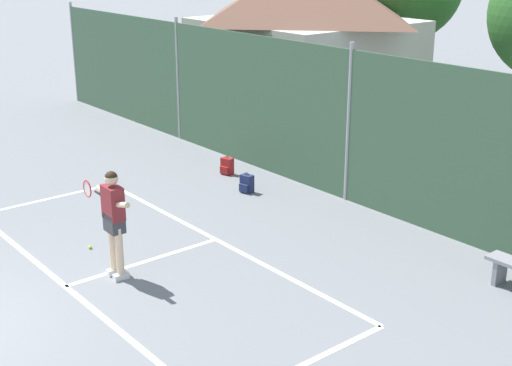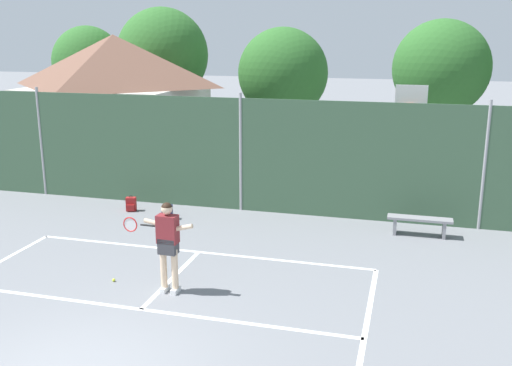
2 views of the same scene
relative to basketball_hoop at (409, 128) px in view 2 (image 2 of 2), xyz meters
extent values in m
cube|color=white|center=(-4.57, -5.30, -2.31)|extent=(8.20, 0.10, 0.01)
cube|color=white|center=(-4.57, -8.32, -2.31)|extent=(8.20, 0.10, 0.01)
cube|color=white|center=(-4.57, -6.84, -2.31)|extent=(0.10, 2.97, 0.01)
cube|color=#38563D|center=(-4.57, -1.80, -0.69)|extent=(26.00, 0.05, 3.24)
cylinder|color=#99999E|center=(-11.07, -1.80, -0.62)|extent=(0.09, 0.09, 3.39)
cylinder|color=#99999E|center=(-4.57, -1.80, -0.62)|extent=(0.09, 0.09, 3.39)
cylinder|color=#99999E|center=(1.93, -1.80, -0.62)|extent=(0.09, 0.09, 3.39)
cylinder|color=#9E9EA3|center=(0.00, 0.06, -0.79)|extent=(0.12, 0.12, 3.05)
cube|color=white|center=(0.00, -0.04, 0.94)|extent=(0.90, 0.06, 0.60)
torus|color=#D85919|center=(0.00, -0.31, 0.72)|extent=(0.48, 0.48, 0.02)
cube|color=beige|center=(-10.95, 2.90, -0.79)|extent=(5.74, 5.43, 3.03)
pyramid|color=brown|center=(-10.95, 2.90, 1.67)|extent=(6.19, 5.86, 1.90)
cylinder|color=brown|center=(-15.01, 7.81, -1.23)|extent=(0.36, 0.36, 2.15)
ellipsoid|color=#2D6628|center=(-15.01, 7.81, 1.30)|extent=(3.43, 3.08, 3.43)
cylinder|color=brown|center=(-11.16, 7.81, -1.20)|extent=(0.36, 0.36, 2.23)
ellipsoid|color=#2D6628|center=(-11.16, 7.81, 1.71)|extent=(4.22, 3.79, 4.22)
cylinder|color=brown|center=(-5.51, 7.81, -1.51)|extent=(0.36, 0.36, 1.61)
ellipsoid|color=#2D6628|center=(-5.51, 7.81, 0.97)|extent=(3.93, 3.54, 3.93)
cylinder|color=brown|center=(1.06, 7.81, -1.34)|extent=(0.36, 0.36, 1.93)
ellipsoid|color=#2D6628|center=(1.06, 7.81, 1.28)|extent=(3.90, 3.51, 3.90)
cube|color=silver|center=(-4.23, -7.49, -2.26)|extent=(0.13, 0.26, 0.10)
cube|color=silver|center=(-4.47, -7.48, -2.26)|extent=(0.13, 0.26, 0.10)
cylinder|color=beige|center=(-4.23, -7.49, -1.80)|extent=(0.13, 0.13, 0.82)
cylinder|color=beige|center=(-4.47, -7.48, -1.80)|extent=(0.13, 0.13, 0.82)
cube|color=#38383D|center=(-4.35, -7.48, -1.33)|extent=(0.37, 0.25, 0.32)
cube|color=maroon|center=(-4.35, -7.48, -0.99)|extent=(0.41, 0.26, 0.56)
sphere|color=beige|center=(-4.35, -7.48, -0.58)|extent=(0.22, 0.22, 0.22)
sphere|color=black|center=(-4.35, -7.48, -0.56)|extent=(0.21, 0.21, 0.21)
cylinder|color=beige|center=(-4.55, -7.50, -0.89)|extent=(0.56, 0.11, 0.17)
cylinder|color=beige|center=(-4.07, -7.49, -0.94)|extent=(0.51, 0.11, 0.22)
cylinder|color=black|center=(-4.75, -7.51, -0.94)|extent=(0.30, 0.05, 0.04)
torus|color=red|center=(-5.11, -7.55, -0.94)|extent=(0.30, 0.04, 0.30)
cylinder|color=silver|center=(-5.11, -7.55, -0.94)|extent=(0.26, 0.02, 0.26)
sphere|color=#CCE033|center=(-5.68, -7.32, -2.28)|extent=(0.07, 0.07, 0.07)
cube|color=maroon|center=(-7.61, -2.73, -2.11)|extent=(0.32, 0.25, 0.40)
cube|color=maroon|center=(-7.57, -2.85, -2.19)|extent=(0.23, 0.12, 0.18)
torus|color=black|center=(-7.61, -2.73, -1.89)|extent=(0.09, 0.04, 0.09)
cube|color=navy|center=(-6.29, -3.17, -2.11)|extent=(0.31, 0.24, 0.40)
cube|color=navy|center=(-6.26, -3.29, -2.19)|extent=(0.23, 0.11, 0.18)
torus|color=black|center=(-6.29, -3.17, -1.89)|extent=(0.09, 0.03, 0.09)
cube|color=gray|center=(0.42, -2.76, -1.86)|extent=(1.60, 0.36, 0.06)
cube|color=gray|center=(-0.18, -2.76, -2.09)|extent=(0.08, 0.32, 0.45)
cube|color=gray|center=(1.02, -2.76, -2.09)|extent=(0.08, 0.32, 0.45)
camera|label=1|loc=(5.38, -12.45, 3.00)|focal=49.60mm
camera|label=2|loc=(0.07, -17.27, 2.68)|focal=40.74mm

